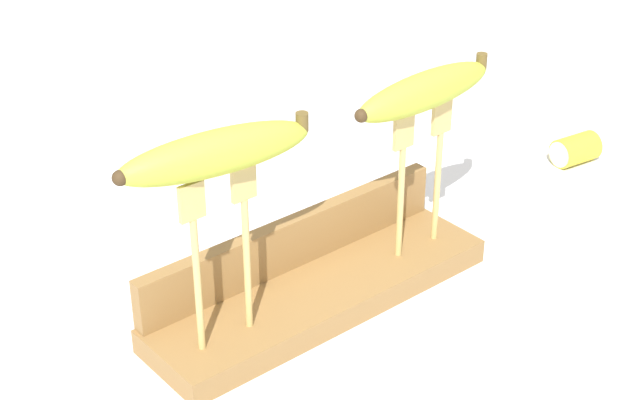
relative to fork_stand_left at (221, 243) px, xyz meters
The scene contains 8 objects.
ground_plane 0.19m from the fork_stand_left, ahead, with size 3.00×3.00×0.00m, color silver.
wooden_board 0.18m from the fork_stand_left, ahead, with size 0.39×0.11×0.03m, color olive.
board_backstop 0.16m from the fork_stand_left, 24.50° to the left, with size 0.38×0.02×0.06m, color olive.
fork_stand_left is the anchor object (origin of this frame).
fork_stand_right 0.26m from the fork_stand_left, ahead, with size 0.08×0.01×0.17m.
banana_raised_left 0.09m from the fork_stand_left, behind, with size 0.19×0.07×0.04m.
banana_raised_right 0.27m from the fork_stand_left, ahead, with size 0.19×0.05×0.04m.
banana_chunk_near 0.61m from the fork_stand_left, ahead, with size 0.07×0.05×0.04m.
Camera 1 is at (-0.56, -0.67, 0.62)m, focal length 56.46 mm.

